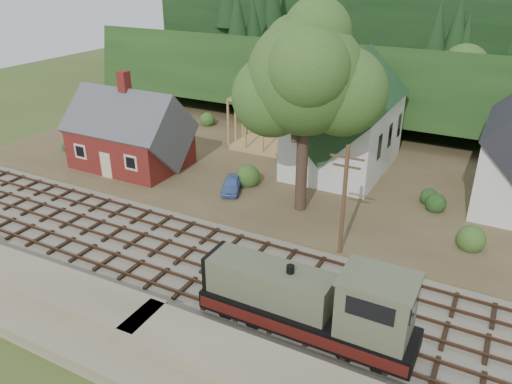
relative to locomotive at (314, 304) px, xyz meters
The scene contains 16 objects.
ground 9.12m from the locomotive, 160.25° to the left, with size 140.00×140.00×0.00m, color #384C1E.
embankment 10.22m from the locomotive, 146.67° to the right, with size 64.00×5.00×1.60m, color #7F7259.
railroad_bed 9.10m from the locomotive, 160.25° to the left, with size 64.00×11.00×0.16m, color #726B5B.
village_flat 22.68m from the locomotive, 111.70° to the left, with size 64.00×26.00×0.30m, color brown.
hillside 45.82m from the locomotive, 100.52° to the left, with size 70.00×28.00×8.00m, color #1E3F19.
ridge 61.61m from the locomotive, 97.80° to the left, with size 80.00×20.00×12.00m, color black.
depot 28.12m from the locomotive, 150.11° to the left, with size 10.80×7.41×9.00m.
church 23.76m from the locomotive, 105.66° to the left, with size 8.40×15.17×13.00m.
timber_frame 28.86m from the locomotive, 119.87° to the left, with size 8.20×6.20×6.99m.
lattice_tower 35.08m from the locomotive, 114.85° to the left, with size 3.20×3.20×12.12m.
big_tree 16.62m from the locomotive, 115.33° to the left, with size 10.90×8.40×14.70m.
telegraph_pole_near 8.60m from the locomotive, 99.41° to the left, with size 2.20×0.28×8.00m.
locomotive is the anchor object (origin of this frame).
car_blue 18.54m from the locomotive, 134.03° to the left, with size 1.51×3.75×1.28m, color #5975C0.
car_green 33.63m from the locomotive, 150.43° to the left, with size 1.40×4.03×1.33m, color #709B6B.
patio_set 24.67m from the locomotive, 150.89° to the left, with size 1.94×1.94×2.16m.
Camera 1 is at (15.58, -22.99, 18.38)m, focal length 35.00 mm.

